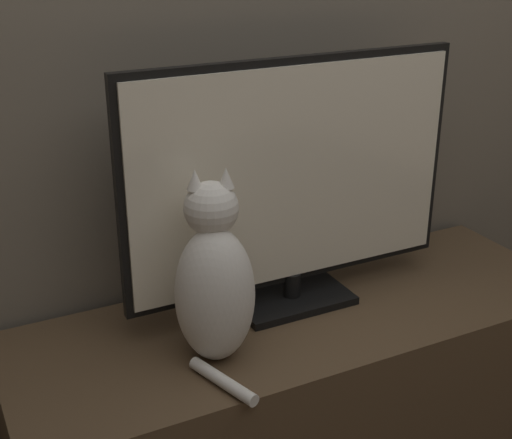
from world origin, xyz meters
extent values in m
cube|color=brown|center=(0.00, 0.92, 0.27)|extent=(1.50, 0.52, 0.54)
cube|color=black|center=(0.00, 0.99, 0.55)|extent=(0.30, 0.18, 0.02)
cylinder|color=black|center=(0.00, 0.99, 0.60)|extent=(0.04, 0.04, 0.06)
cube|color=black|center=(0.00, 0.99, 0.90)|extent=(0.88, 0.02, 0.57)
cube|color=silver|center=(0.00, 0.98, 0.90)|extent=(0.85, 0.01, 0.54)
ellipsoid|color=silver|center=(-0.28, 0.84, 0.70)|extent=(0.22, 0.21, 0.32)
ellipsoid|color=black|center=(-0.26, 0.90, 0.69)|extent=(0.11, 0.08, 0.18)
sphere|color=silver|center=(-0.27, 0.87, 0.90)|extent=(0.15, 0.15, 0.12)
cone|color=silver|center=(-0.30, 0.88, 0.97)|extent=(0.04, 0.04, 0.04)
cone|color=silver|center=(-0.24, 0.86, 0.97)|extent=(0.04, 0.04, 0.04)
cylinder|color=silver|center=(-0.31, 0.73, 0.56)|extent=(0.09, 0.19, 0.03)
camera|label=1|loc=(-0.82, -0.44, 1.47)|focal=50.00mm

